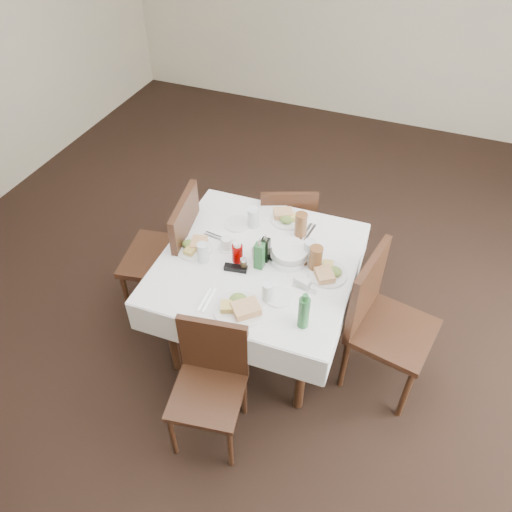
{
  "coord_description": "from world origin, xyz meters",
  "views": [
    {
      "loc": [
        0.75,
        -2.16,
        2.89
      ],
      "look_at": [
        -0.07,
        -0.08,
        0.8
      ],
      "focal_mm": 35.0,
      "sensor_mm": 36.0,
      "label": 1
    }
  ],
  "objects_px": {
    "water_s": "(268,292)",
    "water_e": "(310,250)",
    "chair_east": "(380,316)",
    "oil_cruet_dark": "(265,249)",
    "water_n": "(253,218)",
    "chair_north": "(287,225)",
    "green_bottle": "(304,312)",
    "chair_west": "(172,250)",
    "ketchup_bottle": "(237,252)",
    "bread_basket": "(290,254)",
    "chair_south": "(211,376)",
    "dining_table": "(258,270)",
    "coffee_mug": "(227,244)",
    "water_w": "(203,252)",
    "oil_cruet_green": "(259,255)"
  },
  "relations": [
    {
      "from": "water_s",
      "to": "water_e",
      "type": "distance_m",
      "value": 0.43
    },
    {
      "from": "chair_west",
      "to": "coffee_mug",
      "type": "distance_m",
      "value": 0.49
    },
    {
      "from": "water_n",
      "to": "water_w",
      "type": "height_order",
      "value": "water_n"
    },
    {
      "from": "water_w",
      "to": "water_s",
      "type": "bearing_deg",
      "value": -18.11
    },
    {
      "from": "dining_table",
      "to": "green_bottle",
      "type": "relative_size",
      "value": 5.13
    },
    {
      "from": "dining_table",
      "to": "oil_cruet_dark",
      "type": "bearing_deg",
      "value": 25.52
    },
    {
      "from": "water_n",
      "to": "green_bottle",
      "type": "height_order",
      "value": "green_bottle"
    },
    {
      "from": "water_s",
      "to": "chair_north",
      "type": "bearing_deg",
      "value": 102.1
    },
    {
      "from": "chair_south",
      "to": "bread_basket",
      "type": "relative_size",
      "value": 3.38
    },
    {
      "from": "chair_east",
      "to": "bread_basket",
      "type": "height_order",
      "value": "chair_east"
    },
    {
      "from": "bread_basket",
      "to": "oil_cruet_dark",
      "type": "bearing_deg",
      "value": -155.14
    },
    {
      "from": "chair_east",
      "to": "green_bottle",
      "type": "relative_size",
      "value": 4.14
    },
    {
      "from": "water_n",
      "to": "bread_basket",
      "type": "bearing_deg",
      "value": -33.12
    },
    {
      "from": "water_w",
      "to": "oil_cruet_green",
      "type": "distance_m",
      "value": 0.35
    },
    {
      "from": "chair_east",
      "to": "chair_west",
      "type": "bearing_deg",
      "value": 178.05
    },
    {
      "from": "water_s",
      "to": "water_e",
      "type": "relative_size",
      "value": 0.89
    },
    {
      "from": "dining_table",
      "to": "chair_north",
      "type": "height_order",
      "value": "chair_north"
    },
    {
      "from": "water_n",
      "to": "water_e",
      "type": "relative_size",
      "value": 0.98
    },
    {
      "from": "chair_north",
      "to": "chair_south",
      "type": "relative_size",
      "value": 1.02
    },
    {
      "from": "dining_table",
      "to": "coffee_mug",
      "type": "relative_size",
      "value": 10.34
    },
    {
      "from": "water_n",
      "to": "chair_north",
      "type": "bearing_deg",
      "value": 75.16
    },
    {
      "from": "water_n",
      "to": "dining_table",
      "type": "bearing_deg",
      "value": -63.22
    },
    {
      "from": "ketchup_bottle",
      "to": "green_bottle",
      "type": "bearing_deg",
      "value": -32.62
    },
    {
      "from": "bread_basket",
      "to": "water_s",
      "type": "bearing_deg",
      "value": -91.14
    },
    {
      "from": "oil_cruet_green",
      "to": "ketchup_bottle",
      "type": "distance_m",
      "value": 0.15
    },
    {
      "from": "chair_north",
      "to": "chair_east",
      "type": "xyz_separation_m",
      "value": [
        0.84,
        -0.7,
        0.08
      ]
    },
    {
      "from": "green_bottle",
      "to": "chair_west",
      "type": "bearing_deg",
      "value": 157.4
    },
    {
      "from": "water_e",
      "to": "coffee_mug",
      "type": "bearing_deg",
      "value": -168.95
    },
    {
      "from": "chair_north",
      "to": "green_bottle",
      "type": "xyz_separation_m",
      "value": [
        0.45,
        -1.1,
        0.38
      ]
    },
    {
      "from": "green_bottle",
      "to": "chair_south",
      "type": "bearing_deg",
      "value": -143.41
    },
    {
      "from": "chair_north",
      "to": "bread_basket",
      "type": "distance_m",
      "value": 0.73
    },
    {
      "from": "dining_table",
      "to": "chair_north",
      "type": "bearing_deg",
      "value": 93.32
    },
    {
      "from": "bread_basket",
      "to": "green_bottle",
      "type": "height_order",
      "value": "green_bottle"
    },
    {
      "from": "chair_south",
      "to": "dining_table",
      "type": "bearing_deg",
      "value": 89.1
    },
    {
      "from": "chair_west",
      "to": "water_s",
      "type": "height_order",
      "value": "chair_west"
    },
    {
      "from": "chair_west",
      "to": "water_s",
      "type": "distance_m",
      "value": 0.93
    },
    {
      "from": "chair_east",
      "to": "green_bottle",
      "type": "distance_m",
      "value": 0.63
    },
    {
      "from": "chair_east",
      "to": "oil_cruet_dark",
      "type": "relative_size",
      "value": 4.68
    },
    {
      "from": "chair_west",
      "to": "oil_cruet_dark",
      "type": "relative_size",
      "value": 4.81
    },
    {
      "from": "water_s",
      "to": "coffee_mug",
      "type": "distance_m",
      "value": 0.5
    },
    {
      "from": "dining_table",
      "to": "chair_north",
      "type": "distance_m",
      "value": 0.73
    },
    {
      "from": "dining_table",
      "to": "chair_east",
      "type": "relative_size",
      "value": 1.24
    },
    {
      "from": "dining_table",
      "to": "chair_east",
      "type": "bearing_deg",
      "value": 0.57
    },
    {
      "from": "chair_east",
      "to": "water_w",
      "type": "xyz_separation_m",
      "value": [
        -1.11,
        -0.13,
        0.26
      ]
    },
    {
      "from": "dining_table",
      "to": "chair_south",
      "type": "xyz_separation_m",
      "value": [
        -0.01,
        -0.7,
        -0.2
      ]
    },
    {
      "from": "chair_west",
      "to": "ketchup_bottle",
      "type": "bearing_deg",
      "value": -11.17
    },
    {
      "from": "water_w",
      "to": "green_bottle",
      "type": "height_order",
      "value": "green_bottle"
    },
    {
      "from": "chair_north",
      "to": "water_w",
      "type": "height_order",
      "value": "water_w"
    },
    {
      "from": "oil_cruet_green",
      "to": "water_e",
      "type": "bearing_deg",
      "value": 34.78
    },
    {
      "from": "water_s",
      "to": "water_n",
      "type": "bearing_deg",
      "value": 119.02
    }
  ]
}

